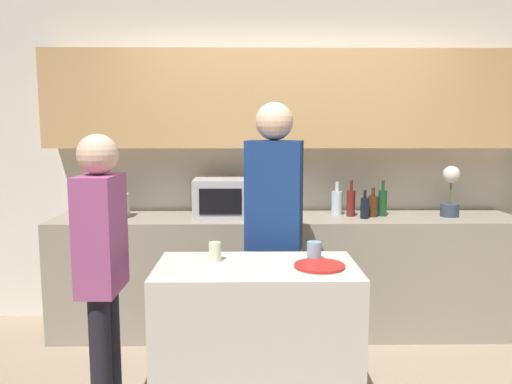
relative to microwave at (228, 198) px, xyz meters
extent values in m
cube|color=silver|center=(0.45, 0.37, 0.28)|extent=(6.40, 0.08, 2.70)
cube|color=tan|center=(0.45, 0.17, 0.76)|extent=(3.74, 0.32, 0.75)
cube|color=gray|center=(0.45, 0.02, -0.61)|extent=(3.60, 0.62, 0.92)
cube|color=beige|center=(0.20, -1.30, -0.62)|extent=(1.05, 0.56, 0.90)
cube|color=#B7BABC|center=(0.00, 0.00, 0.00)|extent=(0.52, 0.38, 0.30)
cube|color=black|center=(-0.05, -0.19, 0.00)|extent=(0.31, 0.01, 0.19)
cube|color=silver|center=(-0.91, 0.00, -0.06)|extent=(0.26, 0.16, 0.18)
cube|color=black|center=(-0.96, 0.00, 0.03)|extent=(0.02, 0.11, 0.01)
cube|color=black|center=(-0.86, 0.00, 0.03)|extent=(0.02, 0.11, 0.01)
cylinder|color=#333D4C|center=(1.73, 0.00, -0.10)|extent=(0.14, 0.14, 0.10)
cylinder|color=#38662D|center=(1.73, 0.00, 0.04)|extent=(0.01, 0.01, 0.18)
sphere|color=silver|center=(1.73, 0.00, 0.18)|extent=(0.13, 0.13, 0.13)
cylinder|color=silver|center=(0.86, 0.09, -0.06)|extent=(0.09, 0.09, 0.19)
cylinder|color=silver|center=(0.86, 0.09, 0.08)|extent=(0.03, 0.03, 0.07)
cylinder|color=maroon|center=(0.96, 0.02, -0.05)|extent=(0.07, 0.07, 0.20)
cylinder|color=maroon|center=(0.96, 0.02, 0.09)|extent=(0.02, 0.02, 0.08)
cylinder|color=black|center=(1.04, -0.07, -0.07)|extent=(0.06, 0.06, 0.16)
cylinder|color=black|center=(1.04, -0.07, 0.04)|extent=(0.02, 0.02, 0.06)
cylinder|color=#472814|center=(1.12, 0.00, -0.07)|extent=(0.08, 0.08, 0.16)
cylinder|color=#472814|center=(1.12, 0.00, 0.04)|extent=(0.03, 0.03, 0.06)
cylinder|color=#194723|center=(1.21, 0.03, -0.05)|extent=(0.07, 0.07, 0.20)
cylinder|color=#194723|center=(1.21, 0.03, 0.09)|extent=(0.02, 0.02, 0.08)
cylinder|color=red|center=(0.52, -1.35, -0.16)|extent=(0.26, 0.26, 0.01)
cylinder|color=#7DAFC9|center=(0.51, -1.20, -0.12)|extent=(0.08, 0.08, 0.10)
cylinder|color=beige|center=(-0.02, -1.22, -0.11)|extent=(0.07, 0.07, 0.10)
cylinder|color=black|center=(-0.60, -1.21, -0.69)|extent=(0.11, 0.11, 0.77)
cylinder|color=black|center=(-0.60, -1.37, -0.69)|extent=(0.11, 0.11, 0.77)
cube|color=#A24B83|center=(-0.60, -1.29, 0.00)|extent=(0.20, 0.34, 0.61)
sphere|color=beige|center=(-0.60, -1.29, 0.41)|extent=(0.21, 0.21, 0.21)
cylinder|color=black|center=(0.39, -0.78, -0.64)|extent=(0.11, 0.11, 0.85)
cylinder|color=black|center=(0.24, -0.75, -0.64)|extent=(0.11, 0.11, 0.85)
cube|color=navy|center=(0.32, -0.76, 0.12)|extent=(0.37, 0.26, 0.68)
sphere|color=beige|center=(0.32, -0.76, 0.58)|extent=(0.23, 0.23, 0.23)
camera|label=1|loc=(0.17, -3.81, 0.55)|focal=35.00mm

